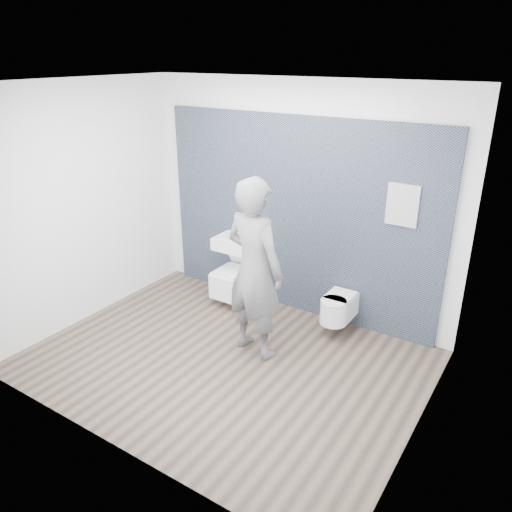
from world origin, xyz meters
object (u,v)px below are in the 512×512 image
Objects in this scene: toilet_square at (233,280)px; toilet_rounded at (337,308)px; visitor at (255,269)px; washbasin at (236,243)px.

toilet_square is 1.46m from toilet_rounded.
visitor is (0.86, -0.83, 0.67)m from toilet_square.
washbasin is 0.27× the size of visitor.
toilet_square reaches higher than toilet_rounded.
visitor is (0.86, -0.90, 0.18)m from washbasin.
toilet_square is at bearing -179.83° from toilet_rounded.
toilet_square is at bearing -90.00° from washbasin.
visitor is at bearing -43.65° from toilet_square.
toilet_square is 1.30× the size of toilet_rounded.
toilet_rounded is 1.21m from visitor.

